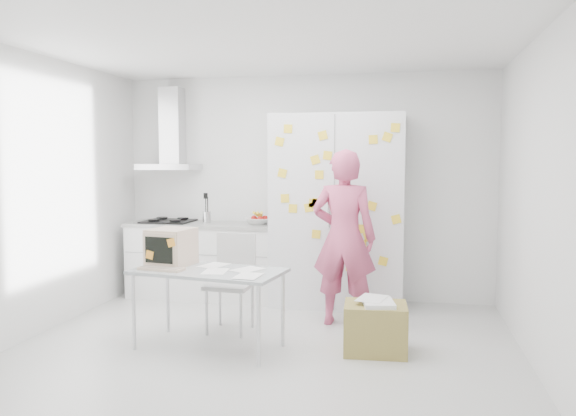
% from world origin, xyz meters
% --- Properties ---
extents(floor, '(4.50, 4.00, 0.02)m').
position_xyz_m(floor, '(0.00, 0.00, -0.01)').
color(floor, silver).
rests_on(floor, ground).
extents(walls, '(4.52, 4.01, 2.70)m').
position_xyz_m(walls, '(0.00, 0.72, 1.35)').
color(walls, white).
rests_on(walls, ground).
extents(ceiling, '(4.50, 4.00, 0.02)m').
position_xyz_m(ceiling, '(0.00, 0.00, 2.70)').
color(ceiling, white).
rests_on(ceiling, walls).
extents(counter_run, '(1.84, 0.63, 1.28)m').
position_xyz_m(counter_run, '(-1.20, 1.70, 0.47)').
color(counter_run, white).
rests_on(counter_run, ground).
extents(range_hood, '(0.70, 0.48, 1.01)m').
position_xyz_m(range_hood, '(-1.65, 1.84, 1.96)').
color(range_hood, silver).
rests_on(range_hood, walls).
extents(tall_cabinet, '(1.50, 0.68, 2.20)m').
position_xyz_m(tall_cabinet, '(0.45, 1.67, 1.10)').
color(tall_cabinet, silver).
rests_on(tall_cabinet, ground).
extents(person, '(0.68, 0.47, 1.79)m').
position_xyz_m(person, '(0.61, 0.91, 0.90)').
color(person, '#CA4E75').
rests_on(person, ground).
extents(desk, '(1.41, 0.85, 1.05)m').
position_xyz_m(desk, '(-0.76, 0.02, 0.80)').
color(desk, '#B0B9BC').
rests_on(desk, ground).
extents(chair, '(0.45, 0.45, 0.95)m').
position_xyz_m(chair, '(-0.46, 0.52, 0.54)').
color(chair, beige).
rests_on(chair, ground).
extents(cardboard_box, '(0.57, 0.47, 0.47)m').
position_xyz_m(cardboard_box, '(0.97, 0.13, 0.22)').
color(cardboard_box, olive).
rests_on(cardboard_box, ground).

